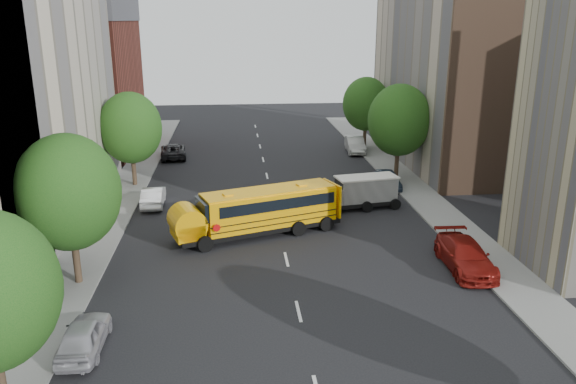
{
  "coord_description": "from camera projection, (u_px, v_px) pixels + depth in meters",
  "views": [
    {
      "loc": [
        -2.79,
        -31.35,
        13.11
      ],
      "look_at": [
        0.49,
        2.0,
        2.79
      ],
      "focal_mm": 35.0,
      "sensor_mm": 36.0,
      "label": 1
    }
  ],
  "objects": [
    {
      "name": "sidewalk_right",
      "position": [
        438.0,
        212.0,
        39.75
      ],
      "size": [
        3.0,
        80.0,
        0.12
      ],
      "primitive_type": "cube",
      "color": "slate",
      "rests_on": "ground"
    },
    {
      "name": "parked_car_3",
      "position": [
        465.0,
        256.0,
        30.59
      ],
      "size": [
        2.39,
        5.5,
        1.58
      ],
      "primitive_type": "imported",
      "rotation": [
        0.0,
        0.0,
        -0.03
      ],
      "color": "maroon",
      "rests_on": "ground"
    },
    {
      "name": "parked_car_2",
      "position": [
        173.0,
        151.0,
        55.36
      ],
      "size": [
        2.88,
        5.33,
        1.42
      ],
      "primitive_type": "imported",
      "rotation": [
        0.0,
        0.0,
        3.25
      ],
      "color": "black",
      "rests_on": "ground"
    },
    {
      "name": "building_right_far",
      "position": [
        457.0,
        66.0,
        52.0
      ],
      "size": [
        10.0,
        22.0,
        18.0
      ],
      "primitive_type": "cube",
      "color": "#B8A78F",
      "rests_on": "ground"
    },
    {
      "name": "street_tree_5",
      "position": [
        366.0,
        104.0,
        58.31
      ],
      "size": [
        4.86,
        4.86,
        7.51
      ],
      "color": "#38281C",
      "rests_on": "ground"
    },
    {
      "name": "street_tree_4",
      "position": [
        399.0,
        120.0,
        46.79
      ],
      "size": [
        5.25,
        5.25,
        8.1
      ],
      "color": "#38281C",
      "rests_on": "ground"
    },
    {
      "name": "parked_car_1",
      "position": [
        153.0,
        196.0,
        41.12
      ],
      "size": [
        1.64,
        4.33,
        1.41
      ],
      "primitive_type": "imported",
      "rotation": [
        0.0,
        0.0,
        3.18
      ],
      "color": "white",
      "rests_on": "ground"
    },
    {
      "name": "parked_car_0",
      "position": [
        84.0,
        336.0,
        23.03
      ],
      "size": [
        1.66,
        4.07,
        1.38
      ],
      "primitive_type": "imported",
      "rotation": [
        0.0,
        0.0,
        3.13
      ],
      "color": "#B0AEB5",
      "rests_on": "ground"
    },
    {
      "name": "parked_car_5",
      "position": [
        355.0,
        145.0,
        57.62
      ],
      "size": [
        2.07,
        4.98,
        1.6
      ],
      "primitive_type": "imported",
      "rotation": [
        0.0,
        0.0,
        -0.08
      ],
      "color": "#A6A7A1",
      "rests_on": "ground"
    },
    {
      "name": "safari_truck",
      "position": [
        360.0,
        192.0,
        40.42
      ],
      "size": [
        5.74,
        2.89,
        2.35
      ],
      "rotation": [
        0.0,
        0.0,
        0.17
      ],
      "color": "black",
      "rests_on": "ground"
    },
    {
      "name": "building_right_sidewall",
      "position": [
        514.0,
        78.0,
        41.53
      ],
      "size": [
        10.1,
        0.3,
        18.0
      ],
      "primitive_type": "cube",
      "color": "brown",
      "rests_on": "ground"
    },
    {
      "name": "sidewalk_left",
      "position": [
        106.0,
        223.0,
        37.6
      ],
      "size": [
        3.0,
        80.0,
        0.12
      ],
      "primitive_type": "cube",
      "color": "slate",
      "rests_on": "ground"
    },
    {
      "name": "parked_car_4",
      "position": [
        388.0,
        179.0,
        45.6
      ],
      "size": [
        1.79,
        4.19,
        1.41
      ],
      "primitive_type": "imported",
      "rotation": [
        0.0,
        0.0,
        -0.03
      ],
      "color": "#35475E",
      "rests_on": "ground"
    },
    {
      "name": "lane_markings",
      "position": [
        272.0,
        196.0,
        43.45
      ],
      "size": [
        0.15,
        64.0,
        0.01
      ],
      "primitive_type": "cube",
      "color": "silver",
      "rests_on": "ground"
    },
    {
      "name": "street_tree_1",
      "position": [
        68.0,
        192.0,
        27.65
      ],
      "size": [
        5.12,
        5.12,
        7.9
      ],
      "color": "#38281C",
      "rests_on": "ground"
    },
    {
      "name": "street_tree_2",
      "position": [
        130.0,
        128.0,
        44.81
      ],
      "size": [
        4.99,
        4.99,
        7.71
      ],
      "color": "#38281C",
      "rests_on": "ground"
    },
    {
      "name": "ground",
      "position": [
        283.0,
        246.0,
        33.94
      ],
      "size": [
        120.0,
        120.0,
        0.0
      ],
      "primitive_type": "plane",
      "color": "black",
      "rests_on": "ground"
    },
    {
      "name": "school_bus",
      "position": [
        257.0,
        210.0,
        35.24
      ],
      "size": [
        10.73,
        5.72,
        2.98
      ],
      "rotation": [
        0.0,
        0.0,
        0.33
      ],
      "color": "black",
      "rests_on": "ground"
    },
    {
      "name": "building_left_redbrick",
      "position": [
        82.0,
        88.0,
        56.98
      ],
      "size": [
        10.0,
        15.0,
        13.0
      ],
      "primitive_type": "cube",
      "color": "maroon",
      "rests_on": "ground"
    }
  ]
}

